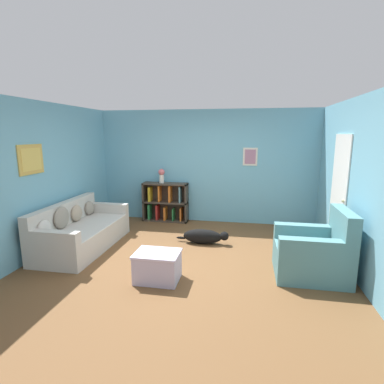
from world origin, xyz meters
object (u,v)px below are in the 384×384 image
Objects in this scene: recliner_chair at (315,253)px; coffee_table at (157,265)px; dog at (204,236)px; vase at (162,175)px; couch at (81,232)px; bookshelf at (165,202)px.

recliner_chair is 2.29m from coffee_table.
dog is 2.04m from vase.
bookshelf is at bearing 61.46° from couch.
couch is 3.99m from recliner_chair.
coffee_table is at bearing -105.95° from dog.
dog is at bearing 150.34° from recliner_chair.
coffee_table is (-2.22, -0.55, -0.13)m from recliner_chair.
recliner_chair reaches higher than couch.
coffee_table is (0.69, -2.92, -0.22)m from bookshelf.
recliner_chair reaches higher than coffee_table.
dog is (0.45, 1.56, -0.08)m from coffee_table.
vase reaches higher than couch.
couch is at bearing 174.03° from recliner_chair.
recliner_chair is at bearing -39.17° from bookshelf.
couch is 3.20× the size of coffee_table.
coffee_table is 0.62× the size of dog.
vase is (-0.76, 2.89, 0.88)m from coffee_table.
vase is (-0.07, -0.02, 0.66)m from bookshelf.
vase reaches higher than coffee_table.
bookshelf is 1.69× the size of coffee_table.
coffee_table is 1.62m from dog.
couch is 6.04× the size of vase.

